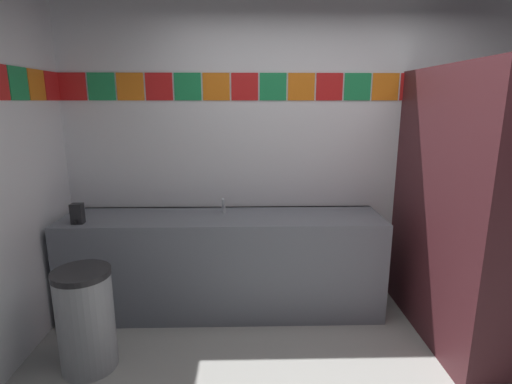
% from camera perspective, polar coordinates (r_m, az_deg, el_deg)
% --- Properties ---
extents(wall_back, '(4.33, 0.09, 2.60)m').
position_cam_1_polar(wall_back, '(3.55, 8.20, 5.24)').
color(wall_back, silver).
rests_on(wall_back, ground_plane).
extents(vanity_counter, '(2.65, 0.59, 0.85)m').
position_cam_1_polar(vanity_counter, '(3.42, -4.71, -10.26)').
color(vanity_counter, slate).
rests_on(vanity_counter, ground_plane).
extents(faucet_center, '(0.04, 0.10, 0.14)m').
position_cam_1_polar(faucet_center, '(3.34, -4.77, -2.20)').
color(faucet_center, silver).
rests_on(faucet_center, vanity_counter).
extents(soap_dispenser, '(0.09, 0.09, 0.16)m').
position_cam_1_polar(soap_dispenser, '(3.35, -24.62, -2.89)').
color(soap_dispenser, black).
rests_on(soap_dispenser, vanity_counter).
extents(stall_divider, '(0.92, 1.38, 2.03)m').
position_cam_1_polar(stall_divider, '(3.01, 29.21, -3.39)').
color(stall_divider, '#471E23').
rests_on(stall_divider, ground_plane).
extents(toilet, '(0.39, 0.49, 0.74)m').
position_cam_1_polar(toilet, '(3.92, 30.00, -10.91)').
color(toilet, white).
rests_on(toilet, ground_plane).
extents(trash_bin, '(0.37, 0.37, 0.71)m').
position_cam_1_polar(trash_bin, '(2.98, -23.57, -16.69)').
color(trash_bin, '#999EA3').
rests_on(trash_bin, ground_plane).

